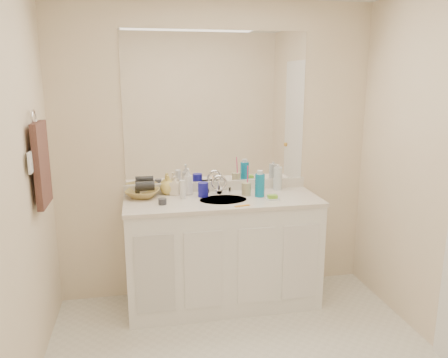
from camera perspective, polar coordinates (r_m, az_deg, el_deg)
wall_back at (r=3.59m, az=-1.01°, el=3.48°), size 2.60×0.02×2.40m
wall_front at (r=1.24m, az=21.84°, el=-16.82°), size 2.60×0.02×2.40m
vanity_cabinet at (r=3.55m, az=-0.16°, el=-9.69°), size 1.50×0.55×0.85m
countertop at (r=3.40m, az=-0.16°, el=-2.85°), size 1.52×0.57×0.03m
backsplash at (r=3.64m, az=-0.95°, el=-0.91°), size 1.52×0.03×0.08m
sink_basin at (r=3.38m, az=-0.10°, el=-2.89°), size 0.37×0.37×0.02m
faucet at (r=3.54m, az=-0.66°, el=-1.06°), size 0.02×0.02×0.11m
mirror at (r=3.55m, az=-1.01°, el=9.21°), size 1.48×0.01×1.20m
blue_mug at (r=3.45m, az=-2.74°, el=-1.39°), size 0.11×0.11×0.11m
tan_cup at (r=3.50m, az=2.93°, el=-1.30°), size 0.08×0.08×0.10m
toothbrush at (r=3.48m, az=3.11°, el=0.29°), size 0.02×0.04×0.18m
mouthwash_bottle at (r=3.46m, az=4.70°, el=-0.83°), size 0.09×0.09×0.18m
clear_pump_bottle at (r=3.69m, az=7.03°, el=0.08°), size 0.09×0.09×0.19m
soap_dish at (r=3.40m, az=6.34°, el=-2.59°), size 0.10×0.08×0.01m
green_soap at (r=3.39m, az=6.35°, el=-2.29°), size 0.07×0.05×0.03m
orange_comb at (r=3.21m, az=2.41°, el=-3.50°), size 0.12×0.05×0.00m
dark_jar at (r=3.28m, az=-8.05°, el=-2.91°), size 0.08×0.08×0.04m
extra_white_bottle at (r=3.40m, az=-5.40°, el=-1.38°), size 0.05×0.05×0.15m
soap_bottle_white at (r=3.52m, az=-4.73°, el=-0.32°), size 0.08×0.08×0.21m
soap_bottle_cream at (r=3.52m, az=-6.45°, el=-0.83°), size 0.09×0.09×0.15m
soap_bottle_yellow at (r=3.55m, az=-7.37°, el=-0.74°), size 0.14×0.14×0.16m
wicker_basket at (r=3.49m, az=-10.57°, el=-1.87°), size 0.32×0.32×0.06m
hair_dryer at (r=3.48m, az=-10.28°, el=-0.92°), size 0.15×0.07×0.07m
towel_ring at (r=3.04m, az=-23.58°, el=7.31°), size 0.01×0.11×0.11m
hand_towel at (r=3.08m, az=-22.71°, el=1.78°), size 0.04×0.32×0.55m
switch_plate at (r=2.88m, az=-23.98°, el=1.97°), size 0.01×0.08×0.13m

